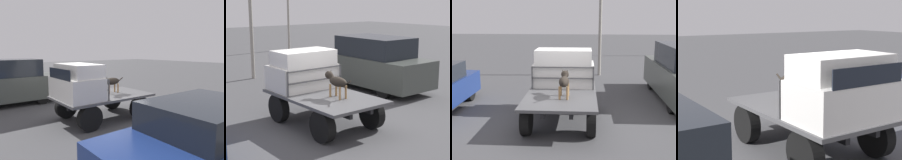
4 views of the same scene
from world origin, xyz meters
The scene contains 6 objects.
ground_plane centered at (0.00, 0.00, 0.00)m, with size 80.00×80.00×0.00m, color #474749.
flatbed_truck centered at (0.00, 0.00, 0.63)m, with size 3.51×2.05×0.90m.
truck_cab centered at (1.06, 0.00, 1.46)m, with size 1.23×1.93×1.19m.
truck_headboard centered at (0.41, 0.00, 1.38)m, with size 0.04×1.93×0.72m.
dog centered at (-0.42, -0.11, 1.36)m, with size 1.11×0.28×0.73m.
parked_pickup_far centered at (2.64, -4.41, 1.03)m, with size 5.37×2.03×2.13m.
Camera 2 is at (-8.33, 6.21, 3.53)m, focal length 60.00 mm.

